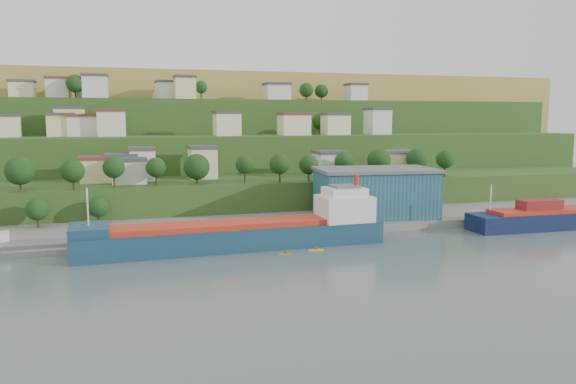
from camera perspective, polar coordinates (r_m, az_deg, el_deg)
name	(u,v)px	position (r m, az deg, el deg)	size (l,w,h in m)	color
ground	(278,255)	(115.82, -1.01, -6.46)	(500.00, 500.00, 0.00)	#465550
quay	(322,225)	(147.90, 3.52, -3.40)	(220.00, 26.00, 4.00)	slate
pebble_beach	(4,250)	(135.44, -26.90, -5.23)	(40.00, 18.00, 2.40)	slate
hillside	(185,175)	(279.93, -10.41, 1.68)	(360.00, 210.91, 96.00)	#284719
cargo_ship_near	(244,235)	(122.44, -4.52, -4.41)	(66.77, 12.02, 17.11)	#14334E
cargo_ship_far	(574,218)	(163.71, 27.09, -2.32)	(54.98, 10.99, 14.86)	#0C1236
warehouse	(375,192)	(151.28, 8.84, 0.00)	(32.95, 22.39, 12.80)	navy
dinghy	(67,244)	(128.08, -21.57, -4.92)	(3.57, 1.34, 0.71)	silver
kayak_orange	(286,253)	(116.66, -0.25, -6.25)	(2.88, 1.31, 0.72)	orange
kayak_yellow	(316,249)	(120.13, 2.89, -5.84)	(3.29, 1.35, 0.81)	yellow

